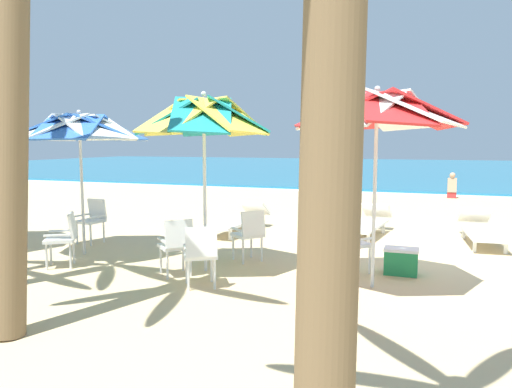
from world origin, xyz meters
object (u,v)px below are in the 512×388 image
at_px(plastic_chair_3, 177,243).
at_px(palm_tree_2, 7,28).
at_px(sun_lounger_2, 238,220).
at_px(beach_umbrella_0, 377,113).
at_px(plastic_chair_5, 64,236).
at_px(beach_umbrella_1, 204,119).
at_px(cooler_box, 401,261).
at_px(beachgoer_seated, 452,190).
at_px(plastic_chair_1, 201,252).
at_px(plastic_chair_2, 249,232).
at_px(sun_lounger_1, 367,222).
at_px(sun_lounger_0, 482,229).
at_px(plastic_chair_0, 350,241).
at_px(beach_umbrella_2, 80,129).
at_px(plastic_chair_4, 93,218).

bearing_deg(plastic_chair_3, palm_tree_2, -102.69).
height_order(plastic_chair_3, sun_lounger_2, plastic_chair_3).
xyz_separation_m(beach_umbrella_0, plastic_chair_5, (-4.76, -0.57, -1.88)).
height_order(beach_umbrella_1, plastic_chair_3, beach_umbrella_1).
distance_m(cooler_box, beachgoer_seated, 11.15).
distance_m(beach_umbrella_0, beachgoer_seated, 12.18).
bearing_deg(sun_lounger_2, plastic_chair_1, -75.08).
relative_size(beach_umbrella_1, plastic_chair_1, 3.17).
bearing_deg(plastic_chair_2, sun_lounger_1, 61.97).
xyz_separation_m(plastic_chair_1, sun_lounger_2, (-1.05, 3.94, -0.22)).
bearing_deg(sun_lounger_0, plastic_chair_5, -146.88).
bearing_deg(plastic_chair_3, plastic_chair_1, -33.56).
bearing_deg(beach_umbrella_1, plastic_chair_0, 17.20).
bearing_deg(sun_lounger_1, plastic_chair_5, -134.82).
height_order(plastic_chair_0, sun_lounger_0, plastic_chair_0).
bearing_deg(plastic_chair_0, sun_lounger_1, 92.10).
relative_size(plastic_chair_0, beachgoer_seated, 0.94).
bearing_deg(beachgoer_seated, sun_lounger_2, -118.29).
bearing_deg(plastic_chair_2, sun_lounger_2, 116.18).
height_order(sun_lounger_0, beachgoer_seated, beachgoer_seated).
relative_size(beach_umbrella_1, beach_umbrella_2, 1.08).
bearing_deg(plastic_chair_4, cooler_box, -2.68).
bearing_deg(palm_tree_2, plastic_chair_2, 70.81).
xyz_separation_m(beach_umbrella_1, plastic_chair_4, (-3.02, 1.12, -1.84)).
xyz_separation_m(plastic_chair_3, plastic_chair_4, (-2.75, 1.53, 0.00)).
relative_size(plastic_chair_5, sun_lounger_1, 0.39).
bearing_deg(beach_umbrella_0, plastic_chair_0, 123.97).
relative_size(plastic_chair_1, beachgoer_seated, 0.94).
relative_size(plastic_chair_2, cooler_box, 1.73).
distance_m(sun_lounger_1, cooler_box, 3.01).
xyz_separation_m(sun_lounger_2, beachgoer_seated, (4.74, 8.80, 0.01)).
height_order(beach_umbrella_2, palm_tree_2, palm_tree_2).
bearing_deg(beach_umbrella_0, plastic_chair_2, 160.44).
distance_m(plastic_chair_0, sun_lounger_2, 3.78).
xyz_separation_m(plastic_chair_1, beachgoer_seated, (3.69, 12.74, -0.20)).
bearing_deg(plastic_chair_4, sun_lounger_2, 41.35).
distance_m(sun_lounger_0, beachgoer_seated, 8.26).
relative_size(plastic_chair_2, plastic_chair_3, 1.00).
bearing_deg(plastic_chair_1, plastic_chair_0, 39.03).
relative_size(plastic_chair_3, beachgoer_seated, 0.94).
relative_size(plastic_chair_0, plastic_chair_4, 1.00).
distance_m(beach_umbrella_0, palm_tree_2, 4.41).
bearing_deg(palm_tree_2, sun_lounger_1, 66.65).
relative_size(sun_lounger_1, palm_tree_2, 0.42).
xyz_separation_m(plastic_chair_0, cooler_box, (0.75, 0.19, -0.30)).
bearing_deg(plastic_chair_5, plastic_chair_1, -5.89).
relative_size(sun_lounger_1, sun_lounger_2, 1.01).
relative_size(beach_umbrella_0, plastic_chair_0, 3.15).
xyz_separation_m(plastic_chair_4, plastic_chair_5, (0.79, -1.65, 0.00)).
relative_size(beach_umbrella_0, beach_umbrella_1, 0.99).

